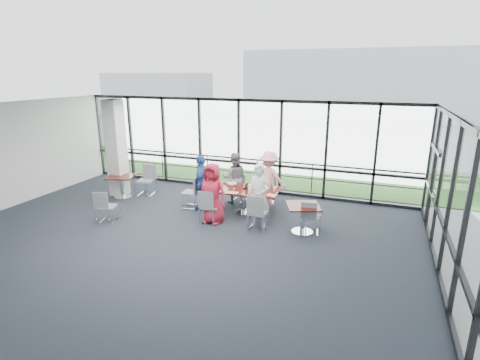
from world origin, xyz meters
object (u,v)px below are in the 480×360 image
(side_table_right, at_px, (303,210))
(side_table_left, at_px, (121,179))
(diner_far_right, at_px, (269,178))
(chair_main_nl, at_px, (210,207))
(main_table, at_px, (244,192))
(chair_main_fr, at_px, (267,190))
(diner_near_right, at_px, (259,196))
(diner_end, at_px, (201,182))
(diner_near_left, at_px, (213,193))
(structural_column, at_px, (116,149))
(chair_spare_lb, at_px, (145,181))
(chair_spare_la, at_px, (108,207))
(chair_main_end, at_px, (191,192))
(diner_far_left, at_px, (234,178))
(chair_main_fl, at_px, (239,188))
(chair_spare_r, at_px, (311,217))
(chair_main_nr, at_px, (258,213))

(side_table_right, bearing_deg, side_table_left, 173.74)
(diner_far_right, height_order, chair_main_nl, diner_far_right)
(main_table, relative_size, side_table_right, 2.06)
(side_table_right, distance_m, chair_main_fr, 2.43)
(diner_near_right, relative_size, diner_end, 1.04)
(chair_main_nl, bearing_deg, diner_end, 117.30)
(main_table, distance_m, diner_near_right, 1.12)
(diner_near_left, bearing_deg, side_table_left, 171.21)
(structural_column, bearing_deg, chair_spare_lb, 17.61)
(chair_main_nl, height_order, chair_spare_la, chair_main_nl)
(structural_column, bearing_deg, diner_near_left, -15.60)
(main_table, height_order, chair_spare_la, chair_spare_la)
(side_table_right, relative_size, chair_main_end, 1.08)
(main_table, height_order, diner_far_right, diner_far_right)
(diner_near_left, height_order, diner_far_right, diner_far_right)
(diner_near_left, height_order, diner_far_left, diner_near_left)
(diner_far_right, height_order, chair_main_fl, diner_far_right)
(chair_main_end, xyz_separation_m, chair_spare_la, (-1.64, -1.84, -0.05))
(chair_main_fr, height_order, chair_spare_la, chair_main_fr)
(side_table_right, distance_m, diner_far_right, 2.28)
(chair_main_fr, bearing_deg, chair_spare_r, 124.72)
(diner_near_left, xyz_separation_m, chair_spare_lb, (-3.17, 1.40, -0.35))
(diner_end, relative_size, chair_main_end, 1.71)
(structural_column, bearing_deg, diner_end, -3.83)
(diner_near_right, height_order, chair_main_nr, diner_near_right)
(diner_far_left, bearing_deg, side_table_right, 130.27)
(diner_near_left, bearing_deg, chair_main_nr, 1.87)
(chair_spare_lb, bearing_deg, main_table, 161.00)
(chair_main_end, bearing_deg, diner_end, 92.09)
(diner_far_left, relative_size, diner_end, 0.97)
(main_table, height_order, diner_end, diner_end)
(structural_column, relative_size, chair_main_nr, 3.26)
(diner_end, distance_m, chair_main_end, 0.49)
(side_table_right, height_order, diner_end, diner_end)
(diner_near_left, relative_size, chair_main_fr, 1.90)
(chair_main_nl, bearing_deg, side_table_left, 155.49)
(chair_main_fr, bearing_deg, chair_main_end, 21.86)
(chair_main_nr, relative_size, chair_main_end, 1.00)
(diner_far_right, distance_m, chair_main_fr, 0.44)
(side_table_left, xyz_separation_m, diner_end, (2.96, 0.02, 0.21))
(chair_spare_la, relative_size, chair_spare_r, 1.02)
(chair_spare_lb, bearing_deg, diner_far_right, 174.84)
(chair_main_fl, distance_m, chair_spare_r, 3.16)
(diner_far_left, height_order, chair_spare_r, diner_far_left)
(chair_main_nl, bearing_deg, structural_column, 153.30)
(chair_main_fl, xyz_separation_m, chair_spare_la, (-2.78, -2.94, 0.02))
(diner_end, distance_m, chair_main_fr, 2.13)
(main_table, xyz_separation_m, chair_main_nl, (-0.60, -1.03, -0.17))
(diner_near_right, distance_m, chair_spare_la, 4.25)
(diner_near_left, distance_m, chair_main_fr, 2.32)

